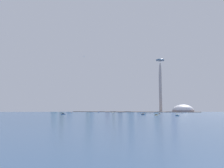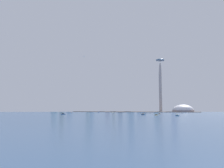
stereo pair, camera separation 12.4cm
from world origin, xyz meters
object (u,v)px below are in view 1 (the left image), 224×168
object	(u,v)px
skyscraper_2	(129,106)
boat_5	(177,115)
skyscraper_4	(139,105)
airplane	(85,57)
stadium_dome	(183,110)
skyscraper_8	(114,98)
boat_1	(63,114)
skyscraper_0	(88,94)
skyscraper_9	(107,104)
boat_0	(156,115)
skyscraper_5	(131,95)
boat_4	(112,112)
skyscraper_13	(174,96)
skyscraper_6	(55,102)
boat_3	(143,114)
observation_tower	(160,73)
boat_2	(159,114)
boat_6	(99,112)
skyscraper_10	(157,102)
skyscraper_7	(70,105)
skyscraper_3	(144,107)
skyscraper_11	(120,101)
skyscraper_1	(62,99)
skyscraper_12	(92,98)
channel_buoy_0	(72,112)

from	to	relation	value
skyscraper_2	boat_5	bearing A→B (deg)	-70.97
skyscraper_4	airplane	distance (m)	345.81
stadium_dome	skyscraper_8	size ratio (longest dim) A/B	0.67
skyscraper_2	boat_1	distance (m)	461.19
skyscraper_0	skyscraper_9	bearing A→B (deg)	-9.13
boat_0	skyscraper_2	bearing A→B (deg)	-116.71
skyscraper_5	boat_5	distance (m)	472.55
skyscraper_0	boat_4	bearing A→B (deg)	-50.87
skyscraper_4	airplane	world-z (taller)	airplane
skyscraper_13	boat_4	xyz separation A→B (m)	(-250.81, -219.41, -71.31)
boat_5	skyscraper_5	bearing A→B (deg)	172.95
skyscraper_6	boat_3	bearing A→B (deg)	-43.21
boat_4	airplane	world-z (taller)	airplane
observation_tower	boat_2	distance (m)	350.71
boat_0	boat_6	distance (m)	364.86
boat_5	boat_2	bearing A→B (deg)	171.17
skyscraper_0	boat_0	world-z (taller)	skyscraper_0
skyscraper_13	boat_0	world-z (taller)	skyscraper_13
skyscraper_10	airplane	bearing A→B (deg)	-156.92
skyscraper_8	boat_6	world-z (taller)	skyscraper_8
skyscraper_7	skyscraper_13	bearing A→B (deg)	7.69
boat_2	skyscraper_3	bearing A→B (deg)	-107.09
skyscraper_0	skyscraper_4	distance (m)	253.69
skyscraper_2	skyscraper_7	distance (m)	282.11
skyscraper_3	boat_3	bearing A→B (deg)	-88.13
skyscraper_2	boat_1	world-z (taller)	skyscraper_2
boat_5	airplane	distance (m)	567.55
boat_4	boat_6	distance (m)	80.90
skyscraper_11	airplane	distance (m)	263.87
skyscraper_11	airplane	world-z (taller)	airplane
skyscraper_5	skyscraper_10	bearing A→B (deg)	28.82
boat_2	boat_3	xyz separation A→B (m)	(-46.24, -67.71, 0.29)
stadium_dome	boat_6	distance (m)	361.11
boat_1	boat_5	xyz separation A→B (m)	(324.11, -58.18, 0.20)
skyscraper_0	skyscraper_10	world-z (taller)	skyscraper_0
stadium_dome	skyscraper_1	bearing A→B (deg)	174.77
skyscraper_5	boat_0	world-z (taller)	skyscraper_5
skyscraper_12	airplane	size ratio (longest dim) A/B	4.82
skyscraper_12	skyscraper_11	bearing A→B (deg)	-18.60
boat_4	airplane	bearing A→B (deg)	150.99
boat_5	airplane	xyz separation A→B (m)	(-356.11, 368.43, 244.06)
skyscraper_7	skyscraper_13	world-z (taller)	skyscraper_13
skyscraper_6	skyscraper_12	world-z (taller)	skyscraper_12
skyscraper_13	boat_3	size ratio (longest dim) A/B	9.27
skyscraper_7	boat_2	bearing A→B (deg)	-36.74
skyscraper_5	boat_2	distance (m)	341.78
skyscraper_1	skyscraper_3	distance (m)	405.19
skyscraper_0	skyscraper_1	distance (m)	140.43
boat_4	channel_buoy_0	world-z (taller)	boat_4
skyscraper_0	skyscraper_10	xyz separation A→B (m)	(325.68, 39.75, -40.37)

